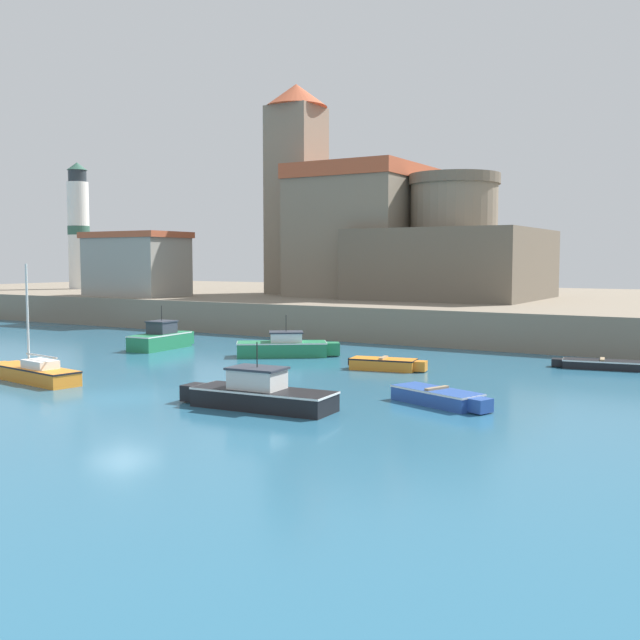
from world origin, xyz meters
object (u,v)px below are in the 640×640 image
Objects in this scene: mooring_buoy at (197,388)px; church at (364,224)px; dinghy_orange_2 at (386,364)px; dinghy_black_6 at (600,364)px; fortress at (453,255)px; motorboat_black_1 at (259,394)px; dinghy_blue_0 at (439,397)px; sailboat_orange_3 at (33,372)px; motorboat_green_5 at (162,338)px; lighthouse at (79,228)px; harbor_shed_mid_row at (137,264)px; motorboat_green_7 at (285,347)px.

church reaches higher than mooring_buoy.
dinghy_orange_2 is at bearing 70.00° from mooring_buoy.
dinghy_black_6 reaches higher than mooring_buoy.
church reaches higher than fortress.
mooring_buoy is at bearing 165.20° from motorboat_black_1.
dinghy_orange_2 is 7.94× the size of mooring_buoy.
mooring_buoy is at bearing -86.57° from fortress.
dinghy_blue_0 is 8.73m from dinghy_orange_2.
sailboat_orange_3 reaches higher than motorboat_black_1.
sailboat_orange_3 is at bearing -179.01° from motorboat_black_1.
motorboat_green_5 is (-3.43, 11.83, 0.21)m from sailboat_orange_3.
motorboat_black_1 is at bearing 0.99° from sailboat_orange_3.
lighthouse is at bearing 143.15° from mooring_buoy.
lighthouse is at bearing 154.47° from dinghy_orange_2.
fortress is (6.18, 34.52, 5.20)m from sailboat_orange_3.
dinghy_orange_2 is 15.19m from motorboat_green_5.
mooring_buoy is at bearing -41.93° from harbor_shed_mid_row.
dinghy_black_6 is (20.51, 16.56, -0.17)m from sailboat_orange_3.
church reaches higher than motorboat_green_7.
motorboat_black_1 is at bearing -37.22° from motorboat_green_5.
lighthouse is (-40.00, -1.87, 2.92)m from fortress.
lighthouse reaches higher than motorboat_green_5.
fortress is (-10.99, 30.44, 5.30)m from dinghy_blue_0.
dinghy_orange_2 is at bearing 90.77° from motorboat_black_1.
church reaches higher than dinghy_black_6.
dinghy_black_6 is 32.28m from church.
lighthouse is (-45.68, 32.45, 8.01)m from motorboat_black_1.
dinghy_blue_0 is at bearing -70.15° from fortress.
dinghy_blue_0 reaches higher than dinghy_black_6.
motorboat_black_1 is 18.50m from dinghy_black_6.
motorboat_green_7 is 25.95m from harbor_shed_mid_row.
motorboat_black_1 is 56.60m from lighthouse.
fortress reaches higher than sailboat_orange_3.
harbor_shed_mid_row is at bearing 155.22° from dinghy_orange_2.
harbor_shed_mid_row is at bearing -157.42° from fortress.
motorboat_black_1 is 3.82m from mooring_buoy.
motorboat_green_7 is 26.89m from church.
dinghy_blue_0 reaches higher than mooring_buoy.
mooring_buoy is (-8.99, -2.90, -0.06)m from dinghy_blue_0.
lighthouse reaches higher than mooring_buoy.
dinghy_orange_2 is 0.64× the size of sailboat_orange_3.
dinghy_blue_0 is at bearing -34.63° from motorboat_green_7.
fortress is (-5.68, 34.31, 5.09)m from motorboat_black_1.
dinghy_blue_0 is 0.79× the size of motorboat_green_7.
sailboat_orange_3 is at bearing -141.08° from dinghy_black_6.
dinghy_blue_0 is at bearing 36.15° from motorboat_black_1.
motorboat_black_1 is at bearing -60.39° from motorboat_green_7.
sailboat_orange_3 is 12.32m from motorboat_green_5.
fortress reaches higher than motorboat_green_5.
lighthouse reaches higher than motorboat_green_7.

